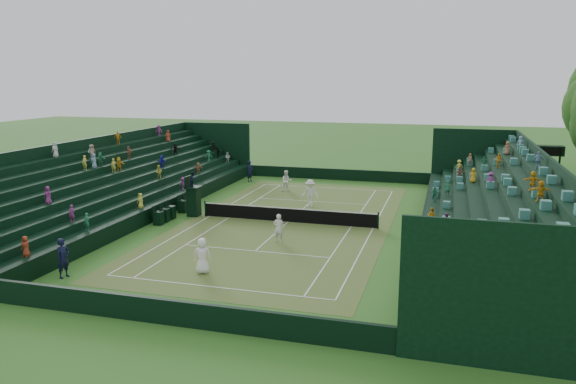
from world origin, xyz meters
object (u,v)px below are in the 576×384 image
tennis_net (288,214)px  player_near_east (279,228)px  umpire_chair (193,197)px  player_near_west (202,256)px  player_far_west (287,181)px  player_far_east (310,193)px

tennis_net → player_near_east: 4.45m
tennis_net → umpire_chair: bearing=-178.9°
player_near_west → player_far_west: player_far_west is taller
player_near_east → player_far_east: player_far_east is taller
umpire_chair → player_far_west: (3.74, 9.61, -0.42)m
tennis_net → player_far_west: (-2.84, 9.49, 0.35)m
player_far_east → player_near_west: bearing=-91.7°
tennis_net → player_far_east: size_ratio=5.92×
umpire_chair → player_near_west: size_ratio=1.74×
player_far_west → player_near_east: bearing=-100.2°
player_near_east → player_far_east: size_ratio=0.84×
player_near_east → player_far_east: (-0.41, 9.18, 0.16)m
umpire_chair → player_far_west: umpire_chair is taller
player_near_east → player_near_west: bearing=63.6°
umpire_chair → player_far_west: size_ratio=1.72×
tennis_net → player_near_west: bearing=-97.1°
tennis_net → umpire_chair: 6.62m
tennis_net → player_near_west: size_ratio=6.71×
player_near_west → player_far_east: bearing=-112.6°
umpire_chair → player_near_east: size_ratio=1.83×
player_far_west → player_far_east: player_far_east is taller
player_near_west → tennis_net: bearing=-113.7°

